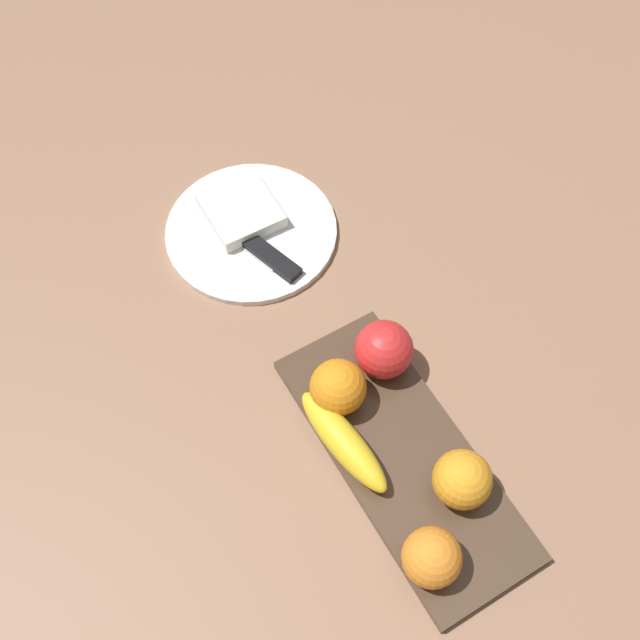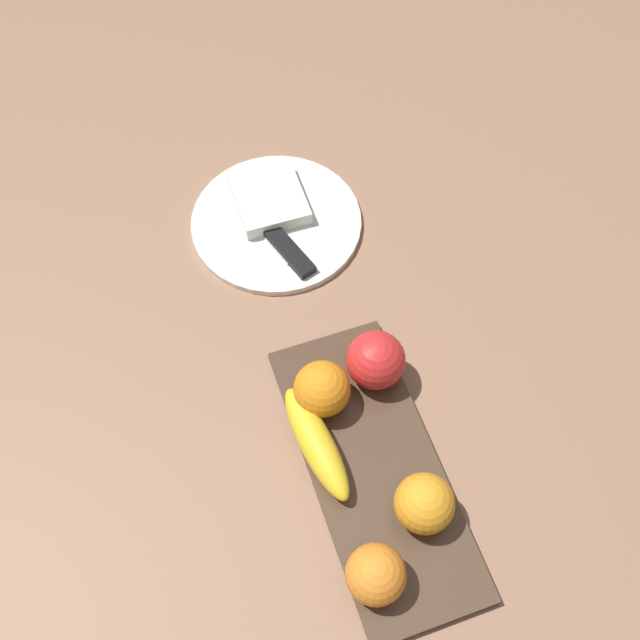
# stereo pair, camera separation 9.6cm
# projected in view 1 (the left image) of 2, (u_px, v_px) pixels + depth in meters

# --- Properties ---
(ground_plane) EXTENTS (2.40, 2.40, 0.00)m
(ground_plane) POSITION_uv_depth(u_px,v_px,m) (419.00, 482.00, 0.90)
(ground_plane) COLOR #906950
(fruit_tray) EXTENTS (0.36, 0.15, 0.01)m
(fruit_tray) POSITION_uv_depth(u_px,v_px,m) (402.00, 457.00, 0.91)
(fruit_tray) COLOR #4A3627
(fruit_tray) RESTS_ON ground_plane
(apple) EXTENTS (0.07, 0.07, 0.07)m
(apple) POSITION_uv_depth(u_px,v_px,m) (384.00, 350.00, 0.93)
(apple) COLOR red
(apple) RESTS_ON fruit_tray
(banana) EXTENTS (0.15, 0.06, 0.04)m
(banana) POSITION_uv_depth(u_px,v_px,m) (343.00, 441.00, 0.89)
(banana) COLOR yellow
(banana) RESTS_ON fruit_tray
(orange_near_apple) EXTENTS (0.07, 0.07, 0.07)m
(orange_near_apple) POSITION_uv_depth(u_px,v_px,m) (462.00, 479.00, 0.86)
(orange_near_apple) COLOR orange
(orange_near_apple) RESTS_ON fruit_tray
(orange_near_banana) EXTENTS (0.06, 0.06, 0.06)m
(orange_near_banana) POSITION_uv_depth(u_px,v_px,m) (432.00, 557.00, 0.81)
(orange_near_banana) COLOR orange
(orange_near_banana) RESTS_ON fruit_tray
(orange_center) EXTENTS (0.07, 0.07, 0.07)m
(orange_center) POSITION_uv_depth(u_px,v_px,m) (338.00, 387.00, 0.91)
(orange_center) COLOR orange
(orange_center) RESTS_ON fruit_tray
(dinner_plate) EXTENTS (0.24, 0.24, 0.01)m
(dinner_plate) POSITION_uv_depth(u_px,v_px,m) (250.00, 232.00, 1.08)
(dinner_plate) COLOR white
(dinner_plate) RESTS_ON ground_plane
(folded_napkin) EXTENTS (0.11, 0.09, 0.02)m
(folded_napkin) POSITION_uv_depth(u_px,v_px,m) (239.00, 210.00, 1.08)
(folded_napkin) COLOR white
(folded_napkin) RESTS_ON dinner_plate
(knife) EXTENTS (0.18, 0.08, 0.01)m
(knife) POSITION_uv_depth(u_px,v_px,m) (261.00, 253.00, 1.05)
(knife) COLOR silver
(knife) RESTS_ON dinner_plate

